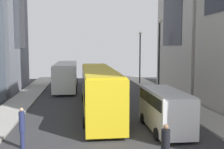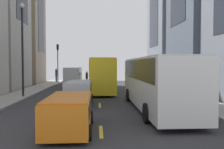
{
  "view_description": "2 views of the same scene",
  "coord_description": "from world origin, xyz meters",
  "px_view_note": "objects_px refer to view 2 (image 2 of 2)",
  "views": [
    {
      "loc": [
        -1.82,
        -25.61,
        5.28
      ],
      "look_at": [
        1.21,
        -0.54,
        2.74
      ],
      "focal_mm": 42.89,
      "sensor_mm": 36.0,
      "label": 1
    },
    {
      "loc": [
        0.14,
        24.5,
        2.89
      ],
      "look_at": [
        -1.46,
        -2.71,
        1.86
      ],
      "focal_mm": 39.14,
      "sensor_mm": 36.0,
      "label": 2
    }
  ],
  "objects_px": {
    "streetcar_yellow": "(102,72)",
    "pedestrian_waiting_curb": "(56,75)",
    "delivery_van_white": "(73,75)",
    "car_orange_0": "(69,110)",
    "pedestrian_crossing_mid": "(87,77)",
    "city_bus_white": "(155,79)",
    "pedestrian_crossing_near": "(131,77)",
    "car_silver_1": "(79,91)",
    "traffic_light_near_corner": "(58,56)"
  },
  "relations": [
    {
      "from": "streetcar_yellow",
      "to": "pedestrian_waiting_curb",
      "type": "xyz_separation_m",
      "value": [
        7.36,
        -12.5,
        -0.79
      ]
    },
    {
      "from": "delivery_van_white",
      "to": "pedestrian_waiting_curb",
      "type": "distance_m",
      "value": 7.86
    },
    {
      "from": "car_orange_0",
      "to": "pedestrian_crossing_mid",
      "type": "distance_m",
      "value": 28.42
    },
    {
      "from": "pedestrian_waiting_curb",
      "to": "car_orange_0",
      "type": "bearing_deg",
      "value": -30.68
    },
    {
      "from": "city_bus_white",
      "to": "streetcar_yellow",
      "type": "relative_size",
      "value": 0.82
    },
    {
      "from": "pedestrian_crossing_mid",
      "to": "pedestrian_crossing_near",
      "type": "height_order",
      "value": "pedestrian_crossing_near"
    },
    {
      "from": "car_silver_1",
      "to": "pedestrian_crossing_mid",
      "type": "relative_size",
      "value": 2.27
    },
    {
      "from": "car_orange_0",
      "to": "car_silver_1",
      "type": "bearing_deg",
      "value": -89.12
    },
    {
      "from": "car_orange_0",
      "to": "pedestrian_waiting_curb",
      "type": "relative_size",
      "value": 1.97
    },
    {
      "from": "pedestrian_crossing_near",
      "to": "pedestrian_crossing_mid",
      "type": "bearing_deg",
      "value": -178.77
    },
    {
      "from": "car_orange_0",
      "to": "pedestrian_waiting_curb",
      "type": "bearing_deg",
      "value": -79.44
    },
    {
      "from": "city_bus_white",
      "to": "car_silver_1",
      "type": "distance_m",
      "value": 5.51
    },
    {
      "from": "pedestrian_crossing_mid",
      "to": "pedestrian_waiting_curb",
      "type": "bearing_deg",
      "value": -148.87
    },
    {
      "from": "pedestrian_waiting_curb",
      "to": "pedestrian_crossing_mid",
      "type": "xyz_separation_m",
      "value": [
        -5.14,
        1.88,
        -0.32
      ]
    },
    {
      "from": "car_silver_1",
      "to": "pedestrian_waiting_curb",
      "type": "height_order",
      "value": "pedestrian_waiting_curb"
    },
    {
      "from": "pedestrian_waiting_curb",
      "to": "pedestrian_crossing_near",
      "type": "xyz_separation_m",
      "value": [
        -11.9,
        4.94,
        -0.17
      ]
    },
    {
      "from": "traffic_light_near_corner",
      "to": "pedestrian_waiting_curb",
      "type": "bearing_deg",
      "value": -62.19
    },
    {
      "from": "streetcar_yellow",
      "to": "pedestrian_crossing_near",
      "type": "height_order",
      "value": "streetcar_yellow"
    },
    {
      "from": "city_bus_white",
      "to": "pedestrian_crossing_mid",
      "type": "height_order",
      "value": "city_bus_white"
    },
    {
      "from": "traffic_light_near_corner",
      "to": "pedestrian_crossing_mid",
      "type": "bearing_deg",
      "value": 166.71
    },
    {
      "from": "car_silver_1",
      "to": "pedestrian_crossing_near",
      "type": "bearing_deg",
      "value": -109.03
    },
    {
      "from": "car_silver_1",
      "to": "pedestrian_waiting_curb",
      "type": "bearing_deg",
      "value": -76.64
    },
    {
      "from": "pedestrian_crossing_near",
      "to": "traffic_light_near_corner",
      "type": "distance_m",
      "value": 12.65
    },
    {
      "from": "pedestrian_crossing_mid",
      "to": "traffic_light_near_corner",
      "type": "relative_size",
      "value": 0.32
    },
    {
      "from": "city_bus_white",
      "to": "streetcar_yellow",
      "type": "xyz_separation_m",
      "value": [
        3.25,
        -12.78,
        0.12
      ]
    },
    {
      "from": "delivery_van_white",
      "to": "traffic_light_near_corner",
      "type": "xyz_separation_m",
      "value": [
        3.1,
        -6.27,
        2.89
      ]
    },
    {
      "from": "pedestrian_waiting_curb",
      "to": "pedestrian_crossing_mid",
      "type": "height_order",
      "value": "pedestrian_waiting_curb"
    },
    {
      "from": "city_bus_white",
      "to": "delivery_van_white",
      "type": "relative_size",
      "value": 2.12
    },
    {
      "from": "streetcar_yellow",
      "to": "car_orange_0",
      "type": "height_order",
      "value": "streetcar_yellow"
    },
    {
      "from": "streetcar_yellow",
      "to": "pedestrian_waiting_curb",
      "type": "relative_size",
      "value": 6.5
    },
    {
      "from": "streetcar_yellow",
      "to": "car_silver_1",
      "type": "xyz_separation_m",
      "value": [
        1.81,
        10.84,
        -1.1
      ]
    },
    {
      "from": "pedestrian_waiting_curb",
      "to": "traffic_light_near_corner",
      "type": "height_order",
      "value": "traffic_light_near_corner"
    },
    {
      "from": "delivery_van_white",
      "to": "pedestrian_waiting_curb",
      "type": "height_order",
      "value": "delivery_van_white"
    },
    {
      "from": "city_bus_white",
      "to": "delivery_van_white",
      "type": "distance_m",
      "value": 19.59
    },
    {
      "from": "delivery_van_white",
      "to": "car_orange_0",
      "type": "height_order",
      "value": "delivery_van_white"
    },
    {
      "from": "pedestrian_waiting_curb",
      "to": "traffic_light_near_corner",
      "type": "distance_m",
      "value": 3.18
    },
    {
      "from": "car_orange_0",
      "to": "traffic_light_near_corner",
      "type": "xyz_separation_m",
      "value": [
        5.25,
        -29.54,
        3.49
      ]
    },
    {
      "from": "delivery_van_white",
      "to": "pedestrian_crossing_near",
      "type": "height_order",
      "value": "delivery_van_white"
    },
    {
      "from": "delivery_van_white",
      "to": "pedestrian_crossing_near",
      "type": "relative_size",
      "value": 2.59
    },
    {
      "from": "city_bus_white",
      "to": "traffic_light_near_corner",
      "type": "height_order",
      "value": "traffic_light_near_corner"
    },
    {
      "from": "city_bus_white",
      "to": "pedestrian_crossing_near",
      "type": "xyz_separation_m",
      "value": [
        -1.29,
        -20.34,
        -0.84
      ]
    },
    {
      "from": "traffic_light_near_corner",
      "to": "car_silver_1",
      "type": "bearing_deg",
      "value": 102.83
    },
    {
      "from": "car_orange_0",
      "to": "pedestrian_crossing_near",
      "type": "bearing_deg",
      "value": -103.84
    },
    {
      "from": "car_silver_1",
      "to": "traffic_light_near_corner",
      "type": "height_order",
      "value": "traffic_light_near_corner"
    },
    {
      "from": "delivery_van_white",
      "to": "pedestrian_crossing_mid",
      "type": "xyz_separation_m",
      "value": [
        -1.64,
        -5.15,
        -0.49
      ]
    },
    {
      "from": "pedestrian_waiting_curb",
      "to": "delivery_van_white",
      "type": "bearing_deg",
      "value": -14.78
    },
    {
      "from": "delivery_van_white",
      "to": "car_orange_0",
      "type": "relative_size",
      "value": 1.29
    },
    {
      "from": "car_orange_0",
      "to": "traffic_light_near_corner",
      "type": "relative_size",
      "value": 0.71
    },
    {
      "from": "city_bus_white",
      "to": "pedestrian_crossing_near",
      "type": "distance_m",
      "value": 20.4
    },
    {
      "from": "delivery_van_white",
      "to": "car_silver_1",
      "type": "height_order",
      "value": "delivery_van_white"
    }
  ]
}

